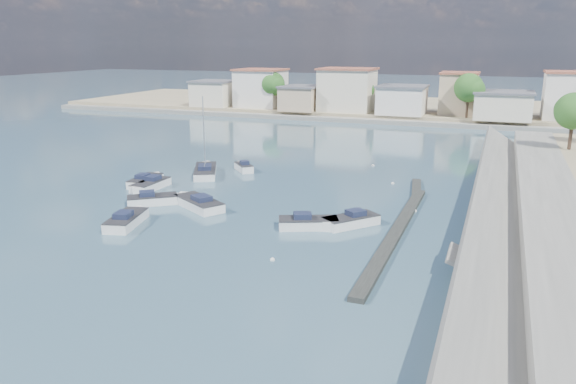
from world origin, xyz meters
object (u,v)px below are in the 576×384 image
(motorboat_d, at_px, (348,222))
(motorboat_e, at_px, (147,181))
(motorboat_h, at_px, (312,224))
(sailboat, at_px, (206,171))
(motorboat_b, at_px, (155,200))
(motorboat_a, at_px, (128,220))
(motorboat_f, at_px, (243,167))
(motorboat_g, at_px, (149,186))
(motorboat_c, at_px, (197,203))

(motorboat_d, distance_m, motorboat_e, 24.29)
(motorboat_h, bearing_deg, sailboat, 141.20)
(sailboat, bearing_deg, motorboat_d, -31.96)
(motorboat_e, bearing_deg, motorboat_b, -49.92)
(motorboat_d, bearing_deg, motorboat_b, 179.89)
(motorboat_a, relative_size, motorboat_e, 1.08)
(motorboat_d, relative_size, motorboat_f, 1.39)
(motorboat_d, height_order, motorboat_f, same)
(motorboat_f, xyz_separation_m, motorboat_g, (-5.21, -11.36, 0.00))
(motorboat_d, xyz_separation_m, sailboat, (-19.99, 12.47, 0.03))
(motorboat_a, bearing_deg, motorboat_g, 115.51)
(motorboat_e, bearing_deg, motorboat_g, -49.09)
(motorboat_a, xyz_separation_m, motorboat_d, (17.11, 5.88, -0.00))
(motorboat_c, bearing_deg, sailboat, 115.63)
(motorboat_g, bearing_deg, motorboat_c, -26.44)
(motorboat_d, xyz_separation_m, motorboat_h, (-2.64, -1.48, 0.00))
(motorboat_b, xyz_separation_m, motorboat_c, (4.15, 0.47, 0.00))
(motorboat_c, distance_m, motorboat_h, 11.78)
(motorboat_a, bearing_deg, motorboat_d, 18.98)
(motorboat_h, height_order, sailboat, sailboat)
(motorboat_e, height_order, motorboat_f, same)
(motorboat_a, relative_size, motorboat_c, 0.95)
(motorboat_d, distance_m, sailboat, 23.56)
(motorboat_e, xyz_separation_m, sailboat, (3.52, 6.37, 0.03))
(motorboat_d, relative_size, motorboat_g, 0.89)
(motorboat_c, xyz_separation_m, sailboat, (-5.74, 11.97, 0.03))
(motorboat_c, bearing_deg, motorboat_h, -9.70)
(motorboat_b, xyz_separation_m, motorboat_g, (-3.59, 4.32, 0.00))
(motorboat_a, distance_m, sailboat, 18.58)
(motorboat_c, relative_size, sailboat, 0.67)
(motorboat_f, xyz_separation_m, sailboat, (-3.21, -3.24, 0.03))
(motorboat_b, relative_size, motorboat_f, 1.36)
(motorboat_h, relative_size, sailboat, 0.59)
(motorboat_g, bearing_deg, sailboat, 76.17)
(motorboat_a, xyz_separation_m, motorboat_b, (-1.30, 5.92, -0.00))
(motorboat_d, height_order, motorboat_h, same)
(motorboat_c, height_order, motorboat_f, same)
(motorboat_b, bearing_deg, motorboat_h, -5.49)
(motorboat_f, height_order, motorboat_g, same)
(motorboat_a, bearing_deg, motorboat_b, 102.35)
(motorboat_f, bearing_deg, motorboat_b, -95.89)
(motorboat_g, height_order, motorboat_h, same)
(motorboat_e, relative_size, motorboat_h, 1.00)
(motorboat_b, bearing_deg, motorboat_d, -0.11)
(motorboat_d, height_order, sailboat, sailboat)
(motorboat_c, xyz_separation_m, motorboat_d, (14.25, -0.50, -0.00))
(motorboat_f, bearing_deg, motorboat_a, -90.85)
(motorboat_c, relative_size, motorboat_h, 1.14)
(motorboat_g, bearing_deg, motorboat_f, 65.39)
(motorboat_b, relative_size, motorboat_h, 0.89)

